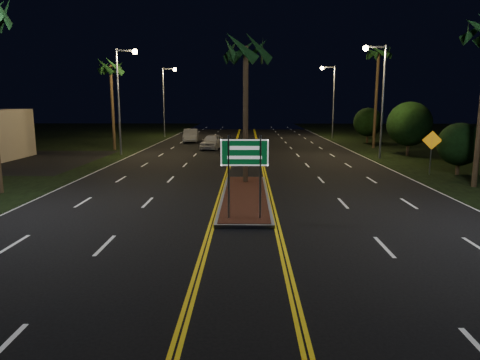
{
  "coord_description": "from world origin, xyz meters",
  "views": [
    {
      "loc": [
        0.11,
        -13.14,
        4.56
      ],
      "look_at": [
        -0.15,
        1.45,
        1.9
      ],
      "focal_mm": 32.0,
      "sensor_mm": 36.0,
      "label": 1
    }
  ],
  "objects_px": {
    "shrub_mid": "(409,124)",
    "warning_sign": "(432,146)",
    "median_island": "(245,196)",
    "shrub_far": "(368,122)",
    "streetlight_left_mid": "(122,89)",
    "streetlight_right_far": "(331,93)",
    "highway_sign": "(245,160)",
    "palm_right_far": "(379,54)",
    "car_near": "(212,140)",
    "car_far": "(191,134)",
    "streetlight_left_far": "(166,94)",
    "shrub_near": "(460,144)",
    "palm_left_far": "(110,68)",
    "palm_median": "(246,51)",
    "streetlight_right_mid": "(379,88)"
  },
  "relations": [
    {
      "from": "shrub_mid",
      "to": "warning_sign",
      "type": "height_order",
      "value": "shrub_mid"
    },
    {
      "from": "streetlight_left_far",
      "to": "warning_sign",
      "type": "bearing_deg",
      "value": -53.45
    },
    {
      "from": "warning_sign",
      "to": "palm_right_far",
      "type": "bearing_deg",
      "value": 101.55
    },
    {
      "from": "highway_sign",
      "to": "warning_sign",
      "type": "bearing_deg",
      "value": 43.47
    },
    {
      "from": "palm_left_far",
      "to": "warning_sign",
      "type": "distance_m",
      "value": 28.88
    },
    {
      "from": "streetlight_right_far",
      "to": "palm_left_far",
      "type": "height_order",
      "value": "streetlight_right_far"
    },
    {
      "from": "shrub_mid",
      "to": "streetlight_left_far",
      "type": "bearing_deg",
      "value": 140.9
    },
    {
      "from": "streetlight_right_far",
      "to": "warning_sign",
      "type": "relative_size",
      "value": 3.22
    },
    {
      "from": "streetlight_right_far",
      "to": "palm_right_far",
      "type": "bearing_deg",
      "value": -79.67
    },
    {
      "from": "streetlight_left_far",
      "to": "car_near",
      "type": "distance_m",
      "value": 17.35
    },
    {
      "from": "shrub_mid",
      "to": "streetlight_left_mid",
      "type": "bearing_deg",
      "value": 180.0
    },
    {
      "from": "car_near",
      "to": "car_far",
      "type": "xyz_separation_m",
      "value": [
        -3.11,
        7.55,
        0.02
      ]
    },
    {
      "from": "highway_sign",
      "to": "palm_right_far",
      "type": "relative_size",
      "value": 0.31
    },
    {
      "from": "shrub_near",
      "to": "shrub_mid",
      "type": "bearing_deg",
      "value": 87.14
    },
    {
      "from": "streetlight_left_mid",
      "to": "shrub_near",
      "type": "bearing_deg",
      "value": -22.52
    },
    {
      "from": "highway_sign",
      "to": "car_far",
      "type": "relative_size",
      "value": 0.61
    },
    {
      "from": "streetlight_right_far",
      "to": "shrub_near",
      "type": "bearing_deg",
      "value": -84.11
    },
    {
      "from": "shrub_far",
      "to": "car_far",
      "type": "xyz_separation_m",
      "value": [
        -20.3,
        0.53,
        -1.46
      ]
    },
    {
      "from": "car_far",
      "to": "car_near",
      "type": "bearing_deg",
      "value": -72.16
    },
    {
      "from": "car_near",
      "to": "car_far",
      "type": "relative_size",
      "value": 0.98
    },
    {
      "from": "median_island",
      "to": "car_far",
      "type": "relative_size",
      "value": 1.95
    },
    {
      "from": "warning_sign",
      "to": "shrub_far",
      "type": "bearing_deg",
      "value": 100.02
    },
    {
      "from": "highway_sign",
      "to": "shrub_near",
      "type": "height_order",
      "value": "highway_sign"
    },
    {
      "from": "highway_sign",
      "to": "warning_sign",
      "type": "height_order",
      "value": "highway_sign"
    },
    {
      "from": "median_island",
      "to": "car_far",
      "type": "distance_m",
      "value": 30.25
    },
    {
      "from": "streetlight_left_mid",
      "to": "streetlight_right_far",
      "type": "bearing_deg",
      "value": 40.3
    },
    {
      "from": "streetlight_left_mid",
      "to": "palm_median",
      "type": "distance_m",
      "value": 17.25
    },
    {
      "from": "streetlight_right_mid",
      "to": "palm_median",
      "type": "distance_m",
      "value": 15.73
    },
    {
      "from": "streetlight_right_mid",
      "to": "shrub_far",
      "type": "distance_m",
      "value": 14.74
    },
    {
      "from": "shrub_near",
      "to": "highway_sign",
      "type": "bearing_deg",
      "value": -140.31
    },
    {
      "from": "median_island",
      "to": "highway_sign",
      "type": "xyz_separation_m",
      "value": [
        0.0,
        -4.2,
        2.32
      ]
    },
    {
      "from": "median_island",
      "to": "shrub_far",
      "type": "relative_size",
      "value": 2.59
    },
    {
      "from": "car_far",
      "to": "warning_sign",
      "type": "height_order",
      "value": "warning_sign"
    },
    {
      "from": "streetlight_left_mid",
      "to": "shrub_near",
      "type": "height_order",
      "value": "streetlight_left_mid"
    },
    {
      "from": "highway_sign",
      "to": "streetlight_left_mid",
      "type": "height_order",
      "value": "streetlight_left_mid"
    },
    {
      "from": "median_island",
      "to": "shrub_far",
      "type": "height_order",
      "value": "shrub_far"
    },
    {
      "from": "shrub_mid",
      "to": "warning_sign",
      "type": "relative_size",
      "value": 1.65
    },
    {
      "from": "median_island",
      "to": "highway_sign",
      "type": "relative_size",
      "value": 3.2
    },
    {
      "from": "car_far",
      "to": "shrub_far",
      "type": "bearing_deg",
      "value": -6.05
    },
    {
      "from": "highway_sign",
      "to": "shrub_mid",
      "type": "xyz_separation_m",
      "value": [
        14.0,
        21.2,
        0.32
      ]
    },
    {
      "from": "streetlight_right_far",
      "to": "shrub_near",
      "type": "relative_size",
      "value": 2.73
    },
    {
      "from": "streetlight_left_mid",
      "to": "streetlight_right_far",
      "type": "xyz_separation_m",
      "value": [
        21.23,
        18.0,
        0.0
      ]
    },
    {
      "from": "streetlight_right_mid",
      "to": "shrub_far",
      "type": "bearing_deg",
      "value": 77.18
    },
    {
      "from": "palm_right_far",
      "to": "car_near",
      "type": "relative_size",
      "value": 2.01
    },
    {
      "from": "highway_sign",
      "to": "shrub_near",
      "type": "distance_m",
      "value": 17.55
    },
    {
      "from": "median_island",
      "to": "palm_median",
      "type": "bearing_deg",
      "value": 90.0
    },
    {
      "from": "shrub_mid",
      "to": "car_far",
      "type": "bearing_deg",
      "value": 148.58
    },
    {
      "from": "streetlight_left_mid",
      "to": "palm_left_far",
      "type": "bearing_deg",
      "value": 118.67
    },
    {
      "from": "streetlight_right_far",
      "to": "car_far",
      "type": "bearing_deg",
      "value": -162.27
    },
    {
      "from": "highway_sign",
      "to": "shrub_far",
      "type": "distance_m",
      "value": 35.96
    }
  ]
}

